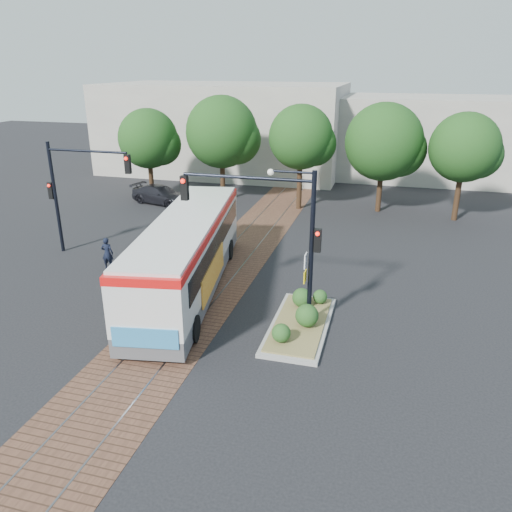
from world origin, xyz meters
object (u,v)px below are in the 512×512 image
object	(u,v)px
signal_pole_left	(72,184)
signal_pole_main	(279,223)
officer	(107,253)
parked_car	(161,195)
city_bus	(188,250)
traffic_island	(301,319)

from	to	relation	value
signal_pole_left	signal_pole_main	bearing A→B (deg)	-21.45
officer	parked_car	distance (m)	12.62
city_bus	officer	distance (m)	5.13
city_bus	signal_pole_main	size ratio (longest dim) A/B	2.15
signal_pole_main	traffic_island	bearing A→B (deg)	-5.36
traffic_island	signal_pole_main	size ratio (longest dim) A/B	0.87
signal_pole_main	parked_car	xyz separation A→B (m)	(-12.50, 15.46, -3.49)
traffic_island	parked_car	world-z (taller)	parked_car
traffic_island	signal_pole_left	xyz separation A→B (m)	(-13.19, 4.89, 3.54)
signal_pole_main	parked_car	world-z (taller)	signal_pole_main
traffic_island	parked_car	bearing A→B (deg)	130.88
signal_pole_left	city_bus	bearing A→B (deg)	-20.14
parked_car	signal_pole_left	bearing A→B (deg)	-164.14
city_bus	signal_pole_main	distance (m)	5.56
officer	parked_car	xyz separation A→B (m)	(-2.96, 12.27, -0.16)
city_bus	officer	size ratio (longest dim) A/B	7.82
city_bus	parked_car	world-z (taller)	city_bus
signal_pole_main	officer	distance (m)	10.60
city_bus	signal_pole_main	xyz separation A→B (m)	(4.66, -2.03, 2.27)
traffic_island	parked_car	distance (m)	20.57
city_bus	traffic_island	distance (m)	6.20
signal_pole_left	officer	world-z (taller)	signal_pole_left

